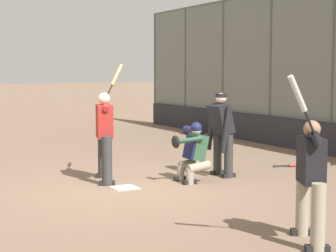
# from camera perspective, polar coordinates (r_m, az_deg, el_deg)

# --- Properties ---
(ground_plane) EXTENTS (160.00, 160.00, 0.00)m
(ground_plane) POSITION_cam_1_polar(r_m,az_deg,el_deg) (10.13, -4.42, -6.29)
(ground_plane) COLOR #7A604C
(home_plate_marker) EXTENTS (0.43, 0.43, 0.01)m
(home_plate_marker) POSITION_cam_1_polar(r_m,az_deg,el_deg) (10.13, -4.42, -6.26)
(home_plate_marker) COLOR white
(home_plate_marker) RESTS_ON ground_plane
(batter_at_plate) EXTENTS (0.91, 0.83, 2.22)m
(batter_at_plate) POSITION_cam_1_polar(r_m,az_deg,el_deg) (10.64, -6.45, -0.73)
(batter_at_plate) COLOR #333333
(batter_at_plate) RESTS_ON ground_plane
(catcher_behind_plate) EXTENTS (0.60, 0.72, 1.13)m
(catcher_behind_plate) POSITION_cam_1_polar(r_m,az_deg,el_deg) (10.57, 2.51, -2.56)
(catcher_behind_plate) COLOR gray
(catcher_behind_plate) RESTS_ON ground_plane
(umpire_home) EXTENTS (0.67, 0.40, 1.66)m
(umpire_home) POSITION_cam_1_polar(r_m,az_deg,el_deg) (11.13, 5.45, -0.59)
(umpire_home) COLOR #333333
(umpire_home) RESTS_ON ground_plane
(batter_on_deck) EXTENTS (0.83, 0.92, 2.06)m
(batter_on_deck) POSITION_cam_1_polar(r_m,az_deg,el_deg) (6.99, 14.28, -5.06)
(batter_on_deck) COLOR gray
(batter_on_deck) RESTS_ON ground_plane
(spare_bat_near_backstop) EXTENTS (0.30, 0.83, 0.07)m
(spare_bat_near_backstop) POSITION_cam_1_polar(r_m,az_deg,el_deg) (12.58, 12.94, -3.92)
(spare_bat_near_backstop) COLOR black
(spare_bat_near_backstop) RESTS_ON ground_plane
(equipment_bag_dugout_side) EXTENTS (1.12, 0.28, 0.28)m
(equipment_bag_dugout_side) POSITION_cam_1_polar(r_m,az_deg,el_deg) (18.22, 2.54, -0.50)
(equipment_bag_dugout_side) COLOR navy
(equipment_bag_dugout_side) RESTS_ON ground_plane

